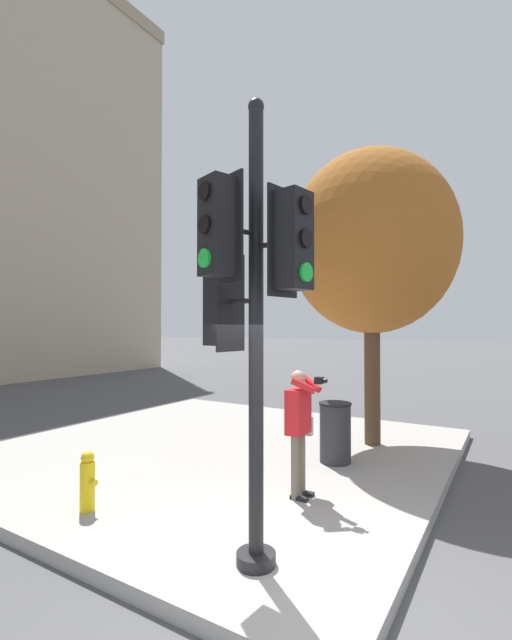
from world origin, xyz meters
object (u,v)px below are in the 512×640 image
street_tree (372,243)px  fire_hydrant (88,481)px  trash_bin (335,432)px  traffic_signal_pole (248,291)px  person_photographer (299,421)px

street_tree → fire_hydrant: size_ratio=7.78×
trash_bin → traffic_signal_pole: bearing=-172.7°
traffic_signal_pole → street_tree: size_ratio=0.79×
person_photographer → street_tree: (3.11, -0.10, 2.96)m
person_photographer → fire_hydrant: person_photographer is taller
traffic_signal_pole → fire_hydrant: bearing=89.0°
fire_hydrant → trash_bin: (3.46, -1.96, 0.14)m
traffic_signal_pole → fire_hydrant: (0.04, 2.41, -2.28)m
traffic_signal_pole → fire_hydrant: traffic_signal_pole is taller
traffic_signal_pole → street_tree: 5.14m
fire_hydrant → trash_bin: bearing=-29.6°
street_tree → fire_hydrant: bearing=156.1°
street_tree → person_photographer: bearing=178.2°
street_tree → trash_bin: 3.77m
person_photographer → fire_hydrant: size_ratio=2.30×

